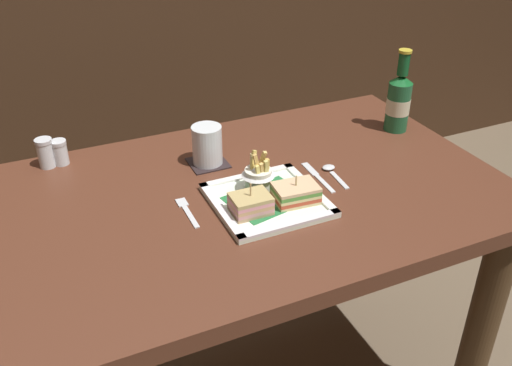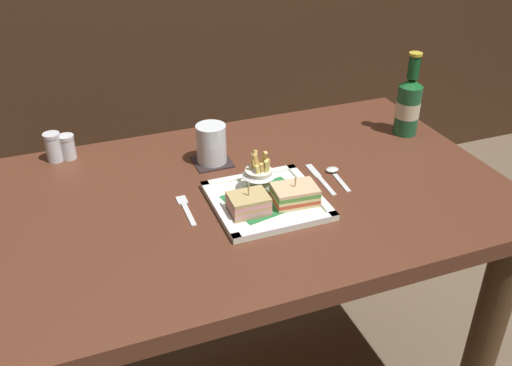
{
  "view_description": "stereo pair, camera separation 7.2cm",
  "coord_description": "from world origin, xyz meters",
  "px_view_note": "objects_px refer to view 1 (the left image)",
  "views": [
    {
      "loc": [
        -0.48,
        -1.11,
        1.49
      ],
      "look_at": [
        0.01,
        -0.03,
        0.78
      ],
      "focal_mm": 39.78,
      "sensor_mm": 36.0,
      "label": 1
    },
    {
      "loc": [
        -0.41,
        -1.14,
        1.49
      ],
      "look_at": [
        0.01,
        -0.03,
        0.78
      ],
      "focal_mm": 39.78,
      "sensor_mm": 36.0,
      "label": 2
    }
  ],
  "objects_px": {
    "sandwich_half_left": "(251,204)",
    "pepper_shaker": "(60,154)",
    "dining_table": "(246,236)",
    "square_plate": "(267,200)",
    "fries_cup": "(258,175)",
    "spoon": "(331,170)",
    "sandwich_half_right": "(296,193)",
    "salt_shaker": "(46,155)",
    "fork": "(187,211)",
    "beer_bottle": "(399,101)",
    "knife": "(317,176)",
    "water_glass": "(207,148)"
  },
  "relations": [
    {
      "from": "fork",
      "to": "water_glass",
      "type": "bearing_deg",
      "value": 57.42
    },
    {
      "from": "dining_table",
      "to": "fries_cup",
      "type": "distance_m",
      "value": 0.19
    },
    {
      "from": "fries_cup",
      "to": "pepper_shaker",
      "type": "bearing_deg",
      "value": 139.55
    },
    {
      "from": "fork",
      "to": "spoon",
      "type": "bearing_deg",
      "value": 2.71
    },
    {
      "from": "fork",
      "to": "sandwich_half_left",
      "type": "bearing_deg",
      "value": -31.57
    },
    {
      "from": "dining_table",
      "to": "sandwich_half_right",
      "type": "relative_size",
      "value": 12.03
    },
    {
      "from": "fries_cup",
      "to": "dining_table",
      "type": "bearing_deg",
      "value": 141.43
    },
    {
      "from": "salt_shaker",
      "to": "fork",
      "type": "bearing_deg",
      "value": -53.34
    },
    {
      "from": "beer_bottle",
      "to": "dining_table",
      "type": "bearing_deg",
      "value": -165.74
    },
    {
      "from": "square_plate",
      "to": "beer_bottle",
      "type": "xyz_separation_m",
      "value": [
        0.53,
        0.21,
        0.09
      ]
    },
    {
      "from": "square_plate",
      "to": "sandwich_half_left",
      "type": "bearing_deg",
      "value": -149.67
    },
    {
      "from": "dining_table",
      "to": "sandwich_half_right",
      "type": "xyz_separation_m",
      "value": [
        0.09,
        -0.1,
        0.17
      ]
    },
    {
      "from": "beer_bottle",
      "to": "pepper_shaker",
      "type": "bearing_deg",
      "value": 168.39
    },
    {
      "from": "dining_table",
      "to": "square_plate",
      "type": "xyz_separation_m",
      "value": [
        0.03,
        -0.07,
        0.14
      ]
    },
    {
      "from": "square_plate",
      "to": "fries_cup",
      "type": "bearing_deg",
      "value": 91.4
    },
    {
      "from": "water_glass",
      "to": "salt_shaker",
      "type": "relative_size",
      "value": 1.31
    },
    {
      "from": "sandwich_half_right",
      "to": "pepper_shaker",
      "type": "height_order",
      "value": "sandwich_half_right"
    },
    {
      "from": "beer_bottle",
      "to": "fork",
      "type": "relative_size",
      "value": 1.85
    },
    {
      "from": "sandwich_half_right",
      "to": "spoon",
      "type": "relative_size",
      "value": 0.89
    },
    {
      "from": "sandwich_half_right",
      "to": "fries_cup",
      "type": "xyz_separation_m",
      "value": [
        -0.06,
        0.08,
        0.02
      ]
    },
    {
      "from": "sandwich_half_right",
      "to": "knife",
      "type": "bearing_deg",
      "value": 39.82
    },
    {
      "from": "water_glass",
      "to": "pepper_shaker",
      "type": "xyz_separation_m",
      "value": [
        -0.36,
        0.16,
        -0.02
      ]
    },
    {
      "from": "dining_table",
      "to": "fries_cup",
      "type": "relative_size",
      "value": 12.43
    },
    {
      "from": "sandwich_half_left",
      "to": "pepper_shaker",
      "type": "xyz_separation_m",
      "value": [
        -0.36,
        0.44,
        -0.0
      ]
    },
    {
      "from": "square_plate",
      "to": "fork",
      "type": "bearing_deg",
      "value": 166.43
    },
    {
      "from": "dining_table",
      "to": "salt_shaker",
      "type": "relative_size",
      "value": 16.2
    },
    {
      "from": "fork",
      "to": "knife",
      "type": "relative_size",
      "value": 0.81
    },
    {
      "from": "dining_table",
      "to": "knife",
      "type": "relative_size",
      "value": 8.01
    },
    {
      "from": "fries_cup",
      "to": "spoon",
      "type": "xyz_separation_m",
      "value": [
        0.22,
        0.02,
        -0.05
      ]
    },
    {
      "from": "fries_cup",
      "to": "fork",
      "type": "relative_size",
      "value": 0.79
    },
    {
      "from": "square_plate",
      "to": "spoon",
      "type": "height_order",
      "value": "square_plate"
    },
    {
      "from": "fries_cup",
      "to": "water_glass",
      "type": "xyz_separation_m",
      "value": [
        -0.06,
        0.2,
        -0.0
      ]
    },
    {
      "from": "fries_cup",
      "to": "knife",
      "type": "height_order",
      "value": "fries_cup"
    },
    {
      "from": "fries_cup",
      "to": "sandwich_half_left",
      "type": "bearing_deg",
      "value": -124.55
    },
    {
      "from": "fries_cup",
      "to": "fork",
      "type": "xyz_separation_m",
      "value": [
        -0.19,
        -0.0,
        -0.05
      ]
    },
    {
      "from": "fries_cup",
      "to": "beer_bottle",
      "type": "xyz_separation_m",
      "value": [
        0.53,
        0.16,
        0.04
      ]
    },
    {
      "from": "sandwich_half_left",
      "to": "knife",
      "type": "xyz_separation_m",
      "value": [
        0.23,
        0.1,
        -0.03
      ]
    },
    {
      "from": "knife",
      "to": "pepper_shaker",
      "type": "relative_size",
      "value": 2.37
    },
    {
      "from": "square_plate",
      "to": "water_glass",
      "type": "xyz_separation_m",
      "value": [
        -0.06,
        0.24,
        0.04
      ]
    },
    {
      "from": "square_plate",
      "to": "spoon",
      "type": "relative_size",
      "value": 2.11
    },
    {
      "from": "dining_table",
      "to": "sandwich_half_left",
      "type": "bearing_deg",
      "value": -106.76
    },
    {
      "from": "water_glass",
      "to": "pepper_shaker",
      "type": "relative_size",
      "value": 1.53
    },
    {
      "from": "pepper_shaker",
      "to": "sandwich_half_right",
      "type": "bearing_deg",
      "value": -42.61
    },
    {
      "from": "dining_table",
      "to": "spoon",
      "type": "height_order",
      "value": "spoon"
    },
    {
      "from": "fries_cup",
      "to": "knife",
      "type": "xyz_separation_m",
      "value": [
        0.17,
        0.01,
        -0.05
      ]
    },
    {
      "from": "sandwich_half_left",
      "to": "pepper_shaker",
      "type": "relative_size",
      "value": 1.32
    },
    {
      "from": "beer_bottle",
      "to": "knife",
      "type": "xyz_separation_m",
      "value": [
        -0.36,
        -0.15,
        -0.09
      ]
    },
    {
      "from": "fork",
      "to": "pepper_shaker",
      "type": "bearing_deg",
      "value": 122.82
    },
    {
      "from": "knife",
      "to": "salt_shaker",
      "type": "distance_m",
      "value": 0.72
    },
    {
      "from": "fork",
      "to": "salt_shaker",
      "type": "xyz_separation_m",
      "value": [
        -0.27,
        0.36,
        0.03
      ]
    }
  ]
}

